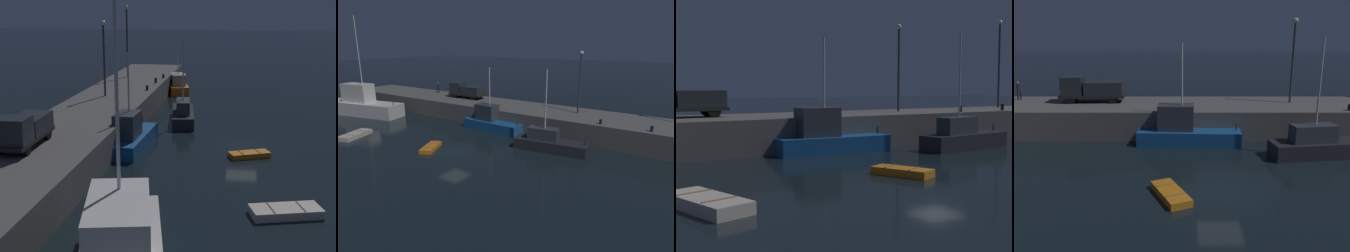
# 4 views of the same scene
# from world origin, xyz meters

# --- Properties ---
(ground_plane) EXTENTS (320.00, 320.00, 0.00)m
(ground_plane) POSITION_xyz_m (0.00, 0.00, 0.00)
(ground_plane) COLOR black
(pier_quay) EXTENTS (65.21, 7.37, 2.38)m
(pier_quay) POSITION_xyz_m (0.00, 13.05, 1.19)
(pier_quay) COLOR #5B5956
(pier_quay) RESTS_ON ground
(fishing_trawler_red) EXTENTS (8.08, 2.91, 7.73)m
(fishing_trawler_red) POSITION_xyz_m (-1.86, 8.93, 1.02)
(fishing_trawler_red) COLOR #195193
(fishing_trawler_red) RESTS_ON ground
(fishing_boat_white) EXTENTS (7.63, 3.01, 8.18)m
(fishing_boat_white) POSITION_xyz_m (7.60, 5.88, 0.83)
(fishing_boat_white) COLOR #232328
(fishing_boat_white) RESTS_ON ground
(dinghy_orange_near) EXTENTS (2.33, 3.31, 0.43)m
(dinghy_orange_near) POSITION_xyz_m (-2.74, -0.58, 0.20)
(dinghy_orange_near) COLOR orange
(dinghy_orange_near) RESTS_ON ground
(rowboat_white_mid) EXTENTS (2.63, 4.20, 0.53)m
(rowboat_white_mid) POSITION_xyz_m (-13.20, -2.57, 0.25)
(rowboat_white_mid) COLOR beige
(rowboat_white_mid) RESTS_ON ground
(lamp_post_west) EXTENTS (0.44, 0.44, 7.34)m
(lamp_post_west) POSITION_xyz_m (7.61, 13.69, 6.71)
(lamp_post_west) COLOR #38383D
(lamp_post_west) RESTS_ON pier_quay
(lamp_post_east) EXTENTS (0.44, 0.44, 8.60)m
(lamp_post_east) POSITION_xyz_m (20.53, 14.49, 7.36)
(lamp_post_east) COLOR #38383D
(lamp_post_east) RESTS_ON pier_quay
(utility_truck) EXTENTS (5.83, 2.21, 2.32)m
(utility_truck) POSITION_xyz_m (-10.35, 13.94, 3.57)
(utility_truck) COLOR black
(utility_truck) RESTS_ON pier_quay
(bollard_west) EXTENTS (0.28, 0.28, 0.57)m
(bollard_west) POSITION_xyz_m (16.32, 10.17, 2.66)
(bollard_west) COLOR black
(bollard_west) RESTS_ON pier_quay
(bollard_central) EXTENTS (0.28, 0.28, 0.50)m
(bollard_central) POSITION_xyz_m (11.40, 10.20, 2.63)
(bollard_central) COLOR black
(bollard_central) RESTS_ON pier_quay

